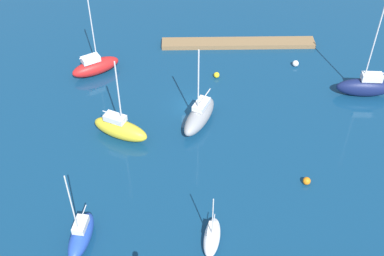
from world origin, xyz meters
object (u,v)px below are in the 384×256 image
object	(u,v)px
sailboat_navy_outer_mooring	(365,86)
mooring_buoy_yellow	(217,75)
sailboat_yellow_far_north	(120,128)
mooring_buoy_orange	(307,181)
sailboat_gray_lone_south	(199,116)
sailboat_red_by_breakwater	(95,66)
mooring_buoy_white	(296,63)
pier_dock	(238,43)
sailboat_blue_far_south	(81,235)
sailboat_white_off_beacon	(212,237)

from	to	relation	value
sailboat_navy_outer_mooring	mooring_buoy_yellow	xyz separation A→B (m)	(19.10, -4.25, -1.02)
sailboat_yellow_far_north	mooring_buoy_orange	bearing A→B (deg)	4.91
sailboat_yellow_far_north	sailboat_gray_lone_south	bearing A→B (deg)	38.84
sailboat_red_by_breakwater	mooring_buoy_white	xyz separation A→B (m)	(-28.06, -1.24, -0.79)
sailboat_yellow_far_north	sailboat_navy_outer_mooring	bearing A→B (deg)	39.25
pier_dock	sailboat_blue_far_south	bearing A→B (deg)	62.36
sailboat_yellow_far_north	mooring_buoy_white	distance (m)	27.48
sailboat_gray_lone_south	mooring_buoy_orange	size ratio (longest dim) A/B	12.79
sailboat_white_off_beacon	sailboat_red_by_breakwater	size ratio (longest dim) A/B	0.53
mooring_buoy_white	sailboat_red_by_breakwater	bearing A→B (deg)	2.53
sailboat_navy_outer_mooring	mooring_buoy_white	xyz separation A→B (m)	(7.75, -6.76, -0.97)
sailboat_navy_outer_mooring	mooring_buoy_yellow	distance (m)	19.59
sailboat_blue_far_south	sailboat_red_by_breakwater	distance (m)	28.05
pier_dock	sailboat_navy_outer_mooring	xyz separation A→B (m)	(-15.40, 12.40, 1.07)
sailboat_red_by_breakwater	sailboat_yellow_far_north	world-z (taller)	sailboat_red_by_breakwater
sailboat_gray_lone_south	sailboat_red_by_breakwater	size ratio (longest dim) A/B	0.88
pier_dock	sailboat_blue_far_south	world-z (taller)	sailboat_blue_far_south
mooring_buoy_yellow	pier_dock	bearing A→B (deg)	-114.41
sailboat_blue_far_south	mooring_buoy_white	world-z (taller)	sailboat_blue_far_south
sailboat_yellow_far_north	mooring_buoy_yellow	world-z (taller)	sailboat_yellow_far_north
sailboat_gray_lone_south	mooring_buoy_orange	distance (m)	15.19
sailboat_blue_far_south	sailboat_red_by_breakwater	world-z (taller)	sailboat_red_by_breakwater
sailboat_yellow_far_north	mooring_buoy_orange	world-z (taller)	sailboat_yellow_far_north
sailboat_white_off_beacon	sailboat_yellow_far_north	bearing A→B (deg)	-136.06
mooring_buoy_yellow	sailboat_white_off_beacon	bearing A→B (deg)	85.88
mooring_buoy_yellow	mooring_buoy_white	xyz separation A→B (m)	(-11.34, -2.51, 0.05)
sailboat_white_off_beacon	mooring_buoy_yellow	xyz separation A→B (m)	(-1.94, -26.94, -0.31)
mooring_buoy_white	sailboat_navy_outer_mooring	bearing A→B (deg)	138.92
sailboat_red_by_breakwater	mooring_buoy_orange	bearing A→B (deg)	-70.08
sailboat_gray_lone_south	mooring_buoy_yellow	size ratio (longest dim) A/B	13.79
sailboat_yellow_far_north	mooring_buoy_white	xyz separation A→B (m)	(-23.45, -14.30, -0.88)
sailboat_yellow_far_north	mooring_buoy_white	bearing A→B (deg)	57.04
sailboat_navy_outer_mooring	sailboat_white_off_beacon	size ratio (longest dim) A/B	2.01
sailboat_gray_lone_south	sailboat_red_by_breakwater	xyz separation A→B (m)	(14.06, -10.85, -0.06)
sailboat_white_off_beacon	sailboat_yellow_far_north	size ratio (longest dim) A/B	0.61
sailboat_white_off_beacon	mooring_buoy_yellow	bearing A→B (deg)	-174.05
sailboat_white_off_beacon	mooring_buoy_orange	size ratio (longest dim) A/B	7.76
pier_dock	sailboat_gray_lone_south	xyz separation A→B (m)	(6.36, 17.73, 0.95)
sailboat_navy_outer_mooring	mooring_buoy_white	size ratio (longest dim) A/B	15.00
sailboat_navy_outer_mooring	sailboat_yellow_far_north	world-z (taller)	sailboat_navy_outer_mooring
mooring_buoy_yellow	mooring_buoy_white	world-z (taller)	mooring_buoy_white
mooring_buoy_orange	sailboat_gray_lone_south	bearing A→B (deg)	-41.66
sailboat_yellow_far_north	mooring_buoy_orange	distance (m)	22.23
sailboat_blue_far_south	sailboat_red_by_breakwater	xyz separation A→B (m)	(2.17, -27.96, 0.24)
sailboat_navy_outer_mooring	mooring_buoy_white	distance (m)	10.33
mooring_buoy_white	mooring_buoy_yellow	bearing A→B (deg)	12.46
sailboat_blue_far_south	sailboat_yellow_far_north	bearing A→B (deg)	179.59
sailboat_gray_lone_south	sailboat_blue_far_south	xyz separation A→B (m)	(11.89, 17.11, -0.30)
mooring_buoy_white	sailboat_blue_far_south	bearing A→B (deg)	48.44
sailboat_red_by_breakwater	sailboat_yellow_far_north	bearing A→B (deg)	-101.12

